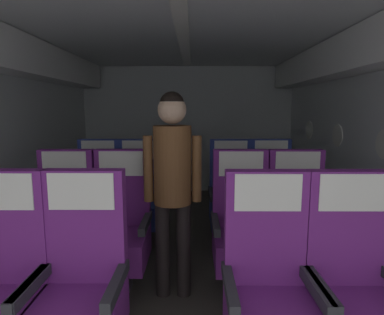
{
  "coord_description": "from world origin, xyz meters",
  "views": [
    {
      "loc": [
        0.1,
        -0.04,
        1.44
      ],
      "look_at": [
        0.08,
        3.28,
        0.94
      ],
      "focal_mm": 30.53,
      "sensor_mm": 36.0,
      "label": 1
    }
  ],
  "objects": [
    {
      "name": "ground",
      "position": [
        0.0,
        2.81,
        -0.01
      ],
      "size": [
        3.83,
        6.01,
        0.02
      ],
      "primitive_type": "cube",
      "color": "#3D3833"
    },
    {
      "name": "seat_c_right_aisle",
      "position": [
        0.94,
        3.35,
        0.47
      ],
      "size": [
        0.47,
        0.51,
        1.11
      ],
      "color": "#38383D",
      "rests_on": "ground"
    },
    {
      "name": "seat_c_left_aisle",
      "position": [
        -0.49,
        3.34,
        0.47
      ],
      "size": [
        0.47,
        0.51,
        1.11
      ],
      "color": "#38383D",
      "rests_on": "ground"
    },
    {
      "name": "seat_b_right_window",
      "position": [
        0.48,
        2.44,
        0.47
      ],
      "size": [
        0.47,
        0.51,
        1.11
      ],
      "color": "#38383D",
      "rests_on": "ground"
    },
    {
      "name": "fuselage_shell",
      "position": [
        0.0,
        3.08,
        1.58
      ],
      "size": [
        3.71,
        5.66,
        2.21
      ],
      "color": "silver",
      "rests_on": "ground"
    },
    {
      "name": "flight_attendant",
      "position": [
        -0.05,
        2.33,
        0.96
      ],
      "size": [
        0.43,
        0.28,
        1.56
      ],
      "rotation": [
        0.0,
        0.0,
        0.3
      ],
      "color": "black",
      "rests_on": "ground"
    },
    {
      "name": "seat_a_right_window",
      "position": [
        0.49,
        1.53,
        0.47
      ],
      "size": [
        0.47,
        0.51,
        1.11
      ],
      "color": "#38383D",
      "rests_on": "ground"
    },
    {
      "name": "seat_a_left_aisle",
      "position": [
        -0.5,
        1.55,
        0.47
      ],
      "size": [
        0.47,
        0.51,
        1.11
      ],
      "color": "#38383D",
      "rests_on": "ground"
    },
    {
      "name": "seat_b_right_aisle",
      "position": [
        0.93,
        2.43,
        0.47
      ],
      "size": [
        0.47,
        0.51,
        1.11
      ],
      "color": "#38383D",
      "rests_on": "ground"
    },
    {
      "name": "seat_b_left_aisle",
      "position": [
        -0.48,
        2.45,
        0.47
      ],
      "size": [
        0.47,
        0.51,
        1.11
      ],
      "color": "#38383D",
      "rests_on": "ground"
    },
    {
      "name": "seat_b_left_window",
      "position": [
        -0.94,
        2.43,
        0.47
      ],
      "size": [
        0.47,
        0.51,
        1.11
      ],
      "color": "#38383D",
      "rests_on": "ground"
    },
    {
      "name": "seat_c_right_window",
      "position": [
        0.5,
        3.33,
        0.47
      ],
      "size": [
        0.47,
        0.51,
        1.11
      ],
      "color": "#38383D",
      "rests_on": "ground"
    },
    {
      "name": "seat_a_right_aisle",
      "position": [
        0.94,
        1.53,
        0.47
      ],
      "size": [
        0.47,
        0.51,
        1.11
      ],
      "color": "#38383D",
      "rests_on": "ground"
    },
    {
      "name": "seat_c_left_window",
      "position": [
        -0.93,
        3.33,
        0.47
      ],
      "size": [
        0.47,
        0.51,
        1.11
      ],
      "color": "#38383D",
      "rests_on": "ground"
    }
  ]
}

